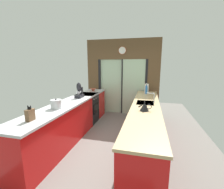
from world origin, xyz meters
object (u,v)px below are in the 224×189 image
oven_range (87,108)px  paper_towel_roll (147,88)px  knife_block (30,115)px  kettle (144,107)px  stand_mixer (79,92)px  stock_pot (56,104)px  mixing_bowl (93,90)px  soap_bottle (146,90)px

oven_range → paper_towel_roll: bearing=20.4°
knife_block → kettle: size_ratio=0.97×
stand_mixer → stock_pot: bearing=-90.0°
mixing_bowl → stand_mixer: stand_mixer is taller
mixing_bowl → oven_range: bearing=-92.1°
mixing_bowl → kettle: 2.57m
stand_mixer → paper_towel_roll: bearing=34.6°
stock_pot → paper_towel_roll: (1.78, 2.31, 0.05)m
mixing_bowl → stock_pot: bearing=-90.0°
oven_range → paper_towel_roll: 2.01m
knife_block → paper_towel_roll: 3.51m
mixing_bowl → paper_towel_roll: (1.78, 0.17, 0.09)m
stand_mixer → stock_pot: 1.08m
stock_pot → kettle: stock_pot is taller
oven_range → stock_pot: stock_pot is taller
oven_range → stock_pot: bearing=-89.4°
stock_pot → knife_block: bearing=-90.0°
kettle → paper_towel_roll: paper_towel_roll is taller
knife_block → kettle: bearing=29.0°
stand_mixer → soap_bottle: stand_mixer is taller
stand_mixer → paper_towel_roll: 2.16m
mixing_bowl → stock_pot: stock_pot is taller
soap_bottle → paper_towel_roll: bearing=90.0°
kettle → stock_pot: bearing=-171.2°
mixing_bowl → knife_block: size_ratio=0.82×
mixing_bowl → stock_pot: size_ratio=0.92×
oven_range → mixing_bowl: size_ratio=4.43×
stock_pot → soap_bottle: 2.75m
paper_towel_roll → mixing_bowl: bearing=-174.4°
kettle → paper_towel_roll: (-0.00, 2.03, 0.06)m
stock_pot → stand_mixer: bearing=90.0°
stand_mixer → oven_range: bearing=91.9°
paper_towel_roll → soap_bottle: bearing=-90.0°
mixing_bowl → paper_towel_roll: size_ratio=0.67×
knife_block → stock_pot: size_ratio=1.13×
oven_range → stand_mixer: 0.84m
stand_mixer → kettle: 1.96m
stock_pot → paper_towel_roll: size_ratio=0.72×
mixing_bowl → paper_towel_roll: bearing=5.6°
stock_pot → paper_towel_roll: bearing=52.4°
oven_range → soap_bottle: bearing=14.3°
kettle → oven_range: bearing=142.9°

